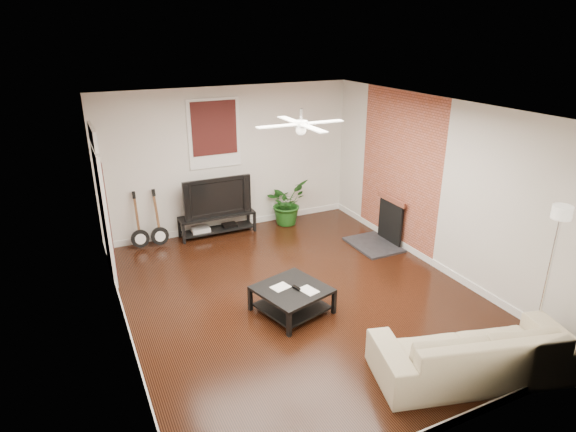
% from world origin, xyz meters
% --- Properties ---
extents(room, '(5.01, 6.01, 2.81)m').
position_xyz_m(room, '(0.00, 0.00, 1.40)').
color(room, black).
rests_on(room, ground).
extents(brick_accent, '(0.02, 2.20, 2.80)m').
position_xyz_m(brick_accent, '(2.49, 1.00, 1.40)').
color(brick_accent, '#AB5237').
rests_on(brick_accent, floor).
extents(fireplace, '(0.80, 1.10, 0.92)m').
position_xyz_m(fireplace, '(2.20, 1.00, 0.46)').
color(fireplace, black).
rests_on(fireplace, floor).
extents(window_back, '(1.00, 0.06, 1.30)m').
position_xyz_m(window_back, '(-0.30, 2.97, 1.95)').
color(window_back, '#330F0E').
rests_on(window_back, wall_back).
extents(door_left, '(0.08, 1.00, 2.50)m').
position_xyz_m(door_left, '(-2.46, 1.90, 1.25)').
color(door_left, white).
rests_on(door_left, wall_left).
extents(tv_stand, '(1.47, 0.39, 0.41)m').
position_xyz_m(tv_stand, '(-0.40, 2.78, 0.21)').
color(tv_stand, black).
rests_on(tv_stand, floor).
extents(tv, '(1.32, 0.17, 0.76)m').
position_xyz_m(tv, '(-0.40, 2.80, 0.79)').
color(tv, black).
rests_on(tv, tv_stand).
extents(coffee_table, '(1.10, 1.10, 0.38)m').
position_xyz_m(coffee_table, '(-0.30, -0.36, 0.19)').
color(coffee_table, black).
rests_on(coffee_table, floor).
extents(sofa, '(2.47, 1.49, 0.68)m').
position_xyz_m(sofa, '(1.02, -2.46, 0.34)').
color(sofa, tan).
rests_on(sofa, floor).
extents(floor_lamp, '(0.38, 0.38, 1.89)m').
position_xyz_m(floor_lamp, '(2.20, -2.36, 0.94)').
color(floor_lamp, white).
rests_on(floor_lamp, floor).
extents(potted_plant, '(1.08, 1.05, 0.91)m').
position_xyz_m(potted_plant, '(1.06, 2.71, 0.46)').
color(potted_plant, '#1B5017').
rests_on(potted_plant, floor).
extents(guitar_left, '(0.34, 0.24, 1.07)m').
position_xyz_m(guitar_left, '(-1.88, 2.75, 0.53)').
color(guitar_left, black).
rests_on(guitar_left, floor).
extents(guitar_right, '(0.35, 0.26, 1.07)m').
position_xyz_m(guitar_right, '(-1.53, 2.72, 0.53)').
color(guitar_right, black).
rests_on(guitar_right, floor).
extents(ceiling_fan, '(1.24, 1.24, 0.32)m').
position_xyz_m(ceiling_fan, '(0.00, 0.00, 2.60)').
color(ceiling_fan, white).
rests_on(ceiling_fan, ceiling).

